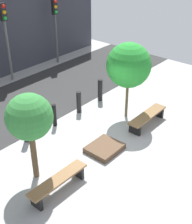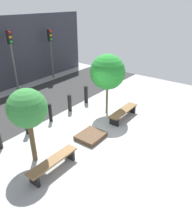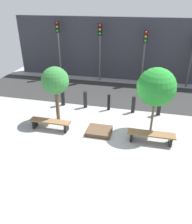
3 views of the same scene
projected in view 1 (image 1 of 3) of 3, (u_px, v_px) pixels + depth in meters
The scene contains 13 objects.
ground_plane at pixel (100, 148), 10.50m from camera, with size 18.00×18.00×0.00m, color #969696.
road_strip at pixel (17, 106), 13.03m from camera, with size 18.00×4.13×0.01m, color #2B2B2B.
bench_left at pixel (58, 182), 8.62m from camera, with size 1.94×0.42×0.45m.
bench_right at pixel (147, 117), 11.62m from camera, with size 1.97×0.48×0.44m.
planter_bed at pixel (104, 148), 10.35m from camera, with size 1.11×0.95×0.18m, color #4F3929.
tree_behind_left_bench at pixel (29, 118), 8.30m from camera, with size 1.30×1.30×2.71m.
tree_behind_right_bench at pixel (129, 65), 11.25m from camera, with size 1.65×1.65×2.97m.
bollard_left at pixel (26, 130), 10.63m from camera, with size 0.20×0.20×0.93m, color black.
bollard_center at pixel (54, 115), 11.51m from camera, with size 0.16×0.16×0.88m, color black.
bollard_right at pixel (79, 102), 12.38m from camera, with size 0.20×0.20×0.90m, color black.
bollard_far_right at pixel (100, 90), 13.23m from camera, with size 0.20×0.20×0.97m, color black.
traffic_light_mid_east at pixel (6, 29), 14.09m from camera, with size 0.28×0.27×3.63m.
traffic_light_east at pixel (55, 19), 16.18m from camera, with size 0.28×0.27×3.39m.
Camera 1 is at (-6.53, -5.39, 6.34)m, focal length 50.00 mm.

